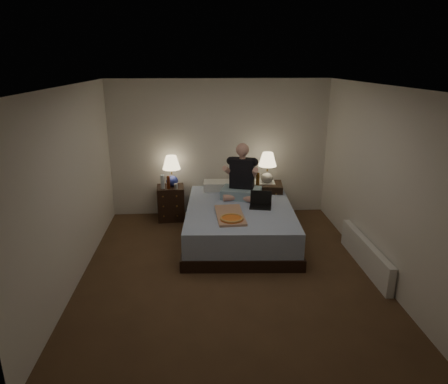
{
  "coord_description": "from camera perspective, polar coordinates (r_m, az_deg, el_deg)",
  "views": [
    {
      "loc": [
        -0.39,
        -4.97,
        2.78
      ],
      "look_at": [
        0.0,
        0.9,
        0.85
      ],
      "focal_mm": 32.0,
      "sensor_mm": 36.0,
      "label": 1
    }
  ],
  "objects": [
    {
      "name": "floor",
      "position": [
        5.71,
        0.61,
        -10.99
      ],
      "size": [
        4.0,
        4.5,
        0.0
      ],
      "primitive_type": "cube",
      "color": "brown",
      "rests_on": "ground"
    },
    {
      "name": "radiator",
      "position": [
        6.01,
        19.54,
        -8.38
      ],
      "size": [
        0.1,
        1.6,
        0.4
      ],
      "primitive_type": "cube",
      "color": "silver",
      "rests_on": "floor"
    },
    {
      "name": "lamp_left",
      "position": [
        7.24,
        -7.48,
        2.99
      ],
      "size": [
        0.32,
        0.32,
        0.56
      ],
      "primitive_type": null,
      "rotation": [
        0.0,
        0.0,
        0.01
      ],
      "color": "#293597",
      "rests_on": "nightstand_left"
    },
    {
      "name": "ceiling",
      "position": [
        4.99,
        0.71,
        14.95
      ],
      "size": [
        4.0,
        4.5,
        0.0
      ],
      "primitive_type": "cube",
      "rotation": [
        3.14,
        0.0,
        0.0
      ],
      "color": "white",
      "rests_on": "ground"
    },
    {
      "name": "nightstand_left",
      "position": [
        7.38,
        -7.59,
        -1.54
      ],
      "size": [
        0.51,
        0.46,
        0.62
      ],
      "primitive_type": "cube",
      "rotation": [
        0.0,
        0.0,
        0.07
      ],
      "color": "black",
      "rests_on": "floor"
    },
    {
      "name": "lamp_right",
      "position": [
        7.15,
        6.2,
        3.43
      ],
      "size": [
        0.36,
        0.36,
        0.56
      ],
      "primitive_type": null,
      "rotation": [
        0.0,
        0.0,
        0.12
      ],
      "color": "gray",
      "rests_on": "nightstand_right"
    },
    {
      "name": "pizza_box",
      "position": [
        5.81,
        1.11,
        -3.89
      ],
      "size": [
        0.44,
        0.78,
        0.08
      ],
      "primitive_type": null,
      "rotation": [
        0.0,
        0.0,
        0.05
      ],
      "color": "tan",
      "rests_on": "bed"
    },
    {
      "name": "wall_front",
      "position": [
        3.14,
        3.88,
        -11.03
      ],
      "size": [
        4.0,
        0.0,
        2.5
      ],
      "primitive_type": "cube",
      "rotation": [
        -1.57,
        0.0,
        0.0
      ],
      "color": "silver",
      "rests_on": "ground"
    },
    {
      "name": "wall_right",
      "position": [
        5.72,
        21.06,
        1.41
      ],
      "size": [
        0.0,
        4.5,
        2.5
      ],
      "primitive_type": "cube",
      "rotation": [
        1.57,
        0.0,
        -1.57
      ],
      "color": "silver",
      "rests_on": "ground"
    },
    {
      "name": "laptop",
      "position": [
        6.36,
        5.24,
        -1.21
      ],
      "size": [
        0.39,
        0.34,
        0.24
      ],
      "primitive_type": null,
      "rotation": [
        0.0,
        0.0,
        -0.21
      ],
      "color": "black",
      "rests_on": "bed"
    },
    {
      "name": "wall_left",
      "position": [
        5.44,
        -20.84,
        0.61
      ],
      "size": [
        0.0,
        4.5,
        2.5
      ],
      "primitive_type": "cube",
      "rotation": [
        1.57,
        0.0,
        1.57
      ],
      "color": "silver",
      "rests_on": "ground"
    },
    {
      "name": "person",
      "position": [
        6.71,
        2.54,
        2.99
      ],
      "size": [
        0.78,
        0.68,
        0.93
      ],
      "primitive_type": null,
      "rotation": [
        0.0,
        0.0,
        -0.28
      ],
      "color": "black",
      "rests_on": "bed"
    },
    {
      "name": "nightstand_right",
      "position": [
        7.31,
        6.08,
        -1.37
      ],
      "size": [
        0.59,
        0.54,
        0.69
      ],
      "primitive_type": "cube",
      "rotation": [
        0.0,
        0.0,
        -0.12
      ],
      "color": "black",
      "rests_on": "floor"
    },
    {
      "name": "beer_bottle_left",
      "position": [
        7.15,
        -7.95,
        1.39
      ],
      "size": [
        0.06,
        0.06,
        0.23
      ],
      "primitive_type": "cylinder",
      "color": "#501C0B",
      "rests_on": "nightstand_left"
    },
    {
      "name": "water_bottle",
      "position": [
        7.16,
        -8.77,
        1.47
      ],
      "size": [
        0.07,
        0.07,
        0.25
      ],
      "primitive_type": "cylinder",
      "color": "silver",
      "rests_on": "nightstand_left"
    },
    {
      "name": "soda_can",
      "position": [
        7.11,
        -6.89,
        0.78
      ],
      "size": [
        0.07,
        0.07,
        0.1
      ],
      "primitive_type": "cylinder",
      "color": "#AEADA9",
      "rests_on": "nightstand_left"
    },
    {
      "name": "bed",
      "position": [
        6.53,
        2.22,
        -4.37
      ],
      "size": [
        1.81,
        2.33,
        0.56
      ],
      "primitive_type": "cube",
      "rotation": [
        0.0,
        0.0,
        -0.06
      ],
      "color": "#5B7BB6",
      "rests_on": "floor"
    },
    {
      "name": "beer_bottle_right",
      "position": [
        7.04,
        4.83,
        1.84
      ],
      "size": [
        0.06,
        0.06,
        0.23
      ],
      "primitive_type": "cylinder",
      "color": "#522F0B",
      "rests_on": "nightstand_right"
    },
    {
      "name": "wall_back",
      "position": [
        7.39,
        -0.7,
        6.22
      ],
      "size": [
        4.0,
        0.0,
        2.5
      ],
      "primitive_type": "cube",
      "rotation": [
        1.57,
        0.0,
        0.0
      ],
      "color": "silver",
      "rests_on": "ground"
    }
  ]
}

